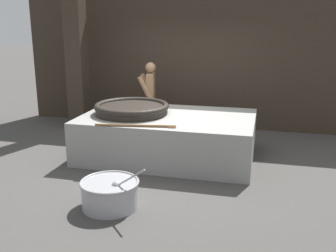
# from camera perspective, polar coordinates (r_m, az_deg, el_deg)

# --- Properties ---
(ground_plane) EXTENTS (60.00, 60.00, 0.00)m
(ground_plane) POSITION_cam_1_polar(r_m,az_deg,el_deg) (7.25, 0.00, -4.41)
(ground_plane) COLOR #474442
(back_wall) EXTENTS (8.11, 0.24, 3.38)m
(back_wall) POSITION_cam_1_polar(r_m,az_deg,el_deg) (9.17, 3.65, 10.48)
(back_wall) COLOR #382D23
(back_wall) RESTS_ON ground_plane
(support_pillar) EXTENTS (0.39, 0.39, 3.38)m
(support_pillar) POSITION_cam_1_polar(r_m,az_deg,el_deg) (9.12, -13.14, 10.10)
(support_pillar) COLOR #382D23
(support_pillar) RESTS_ON ground_plane
(hearth_platform) EXTENTS (3.05, 1.94, 0.77)m
(hearth_platform) POSITION_cam_1_polar(r_m,az_deg,el_deg) (7.13, 0.00, -1.49)
(hearth_platform) COLOR gray
(hearth_platform) RESTS_ON ground_plane
(giant_wok_near) EXTENTS (1.36, 1.36, 0.19)m
(giant_wok_near) POSITION_cam_1_polar(r_m,az_deg,el_deg) (7.18, -5.29, 2.58)
(giant_wok_near) COLOR black
(giant_wok_near) RESTS_ON hearth_platform
(stirring_paddle) EXTENTS (1.30, 0.28, 0.04)m
(stirring_paddle) POSITION_cam_1_polar(r_m,az_deg,el_deg) (6.30, -4.23, 0.05)
(stirring_paddle) COLOR brown
(stirring_paddle) RESTS_ON hearth_platform
(cook) EXTENTS (0.42, 0.61, 1.57)m
(cook) POSITION_cam_1_polar(r_m,az_deg,el_deg) (8.40, -2.56, 4.31)
(cook) COLOR #9E7551
(cook) RESTS_ON ground_plane
(prep_bowl_vegetables) EXTENTS (0.98, 0.79, 0.69)m
(prep_bowl_vegetables) POSITION_cam_1_polar(r_m,az_deg,el_deg) (5.34, -8.41, -9.53)
(prep_bowl_vegetables) COLOR #9E9EA3
(prep_bowl_vegetables) RESTS_ON ground_plane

